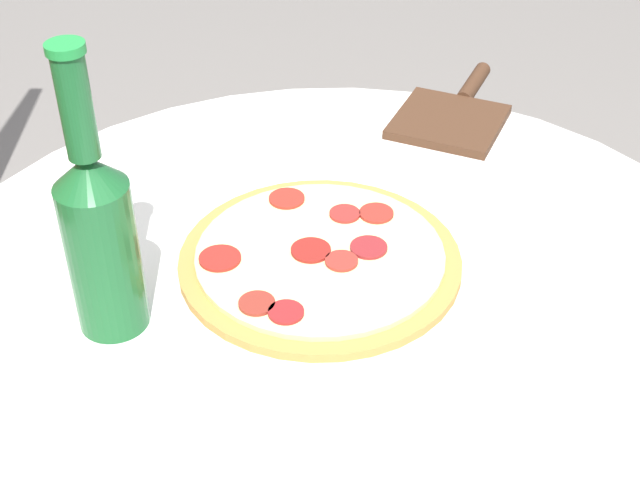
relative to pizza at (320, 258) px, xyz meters
The scene contains 4 objects.
table 0.20m from the pizza, 150.64° to the right, with size 0.90×0.90×0.70m.
pizza is the anchor object (origin of this frame).
beer_bottle 0.24m from the pizza, 117.84° to the left, with size 0.07×0.07×0.29m.
pizza_paddle 0.36m from the pizza, 25.91° to the right, with size 0.25×0.17×0.02m.
Camera 1 is at (-0.70, -0.02, 1.28)m, focal length 50.00 mm.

